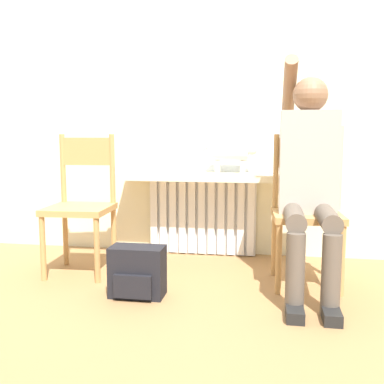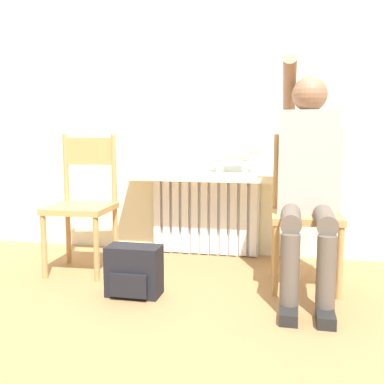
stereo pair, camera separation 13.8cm
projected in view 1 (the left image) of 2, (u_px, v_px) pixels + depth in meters
ground_plane at (171, 309)px, 2.41m from camera, size 12.00×12.00×0.00m
wall_with_window at (204, 80)px, 3.44m from camera, size 7.00×0.06×2.70m
radiator at (202, 216)px, 3.50m from camera, size 0.83×0.08×0.60m
windowsill at (200, 176)px, 3.34m from camera, size 1.23×0.34×0.05m
window_glass at (203, 84)px, 3.41m from camera, size 1.18×0.01×1.33m
chair_left at (81, 202)px, 3.03m from camera, size 0.43×0.43×0.94m
chair_right at (306, 208)px, 2.78m from camera, size 0.43×0.43×0.94m
person at (310, 173)px, 2.63m from camera, size 0.36×1.04×1.40m
cat at (232, 153)px, 3.30m from camera, size 0.47×0.13×0.25m
backpack at (137, 272)px, 2.59m from camera, size 0.31×0.20×0.29m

